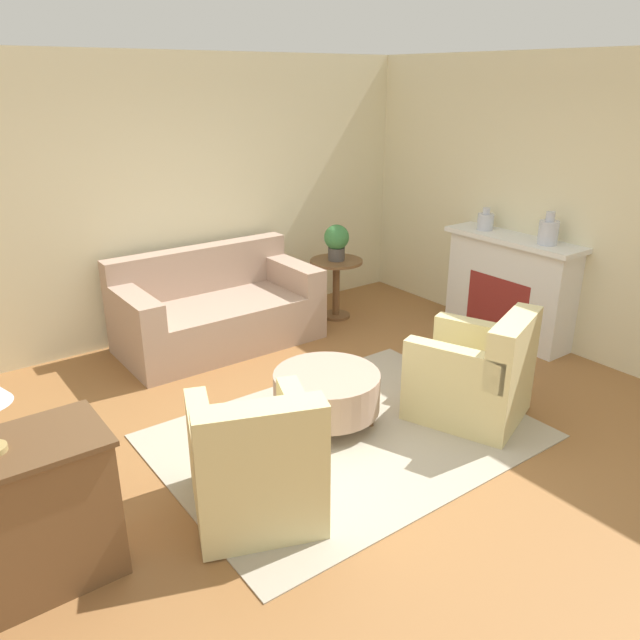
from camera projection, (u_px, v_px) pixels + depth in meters
name	position (u px, v px, depth m)	size (l,w,h in m)	color
ground_plane	(347.00, 437.00, 4.76)	(16.00, 16.00, 0.00)	#996638
wall_back	(177.00, 199.00, 6.35)	(9.50, 0.12, 2.80)	beige
wall_right	(585.00, 210.00, 5.81)	(0.12, 9.53, 2.80)	beige
rug	(347.00, 436.00, 4.76)	(2.73, 2.03, 0.01)	#B2A893
couch	(217.00, 312.00, 6.31)	(1.98, 0.98, 0.95)	tan
armchair_left	(255.00, 465.00, 3.81)	(1.00, 1.05, 0.89)	beige
armchair_right	(475.00, 377.00, 4.93)	(1.00, 1.05, 0.89)	beige
ottoman_table	(326.00, 391.00, 4.85)	(0.83, 0.83, 0.42)	tan
side_table	(336.00, 278.00, 6.97)	(0.58, 0.58, 0.67)	brown
fireplace	(510.00, 285.00, 6.40)	(0.44, 1.46, 1.08)	white
dresser	(9.00, 520.00, 3.20)	(1.06, 0.54, 0.85)	brown
vase_mantel_near	(485.00, 221.00, 6.45)	(0.17, 0.17, 0.23)	silver
vase_mantel_far	(548.00, 231.00, 5.88)	(0.19, 0.19, 0.31)	silver
potted_plant_on_side_table	(337.00, 240.00, 6.81)	(0.27, 0.27, 0.40)	#4C4742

